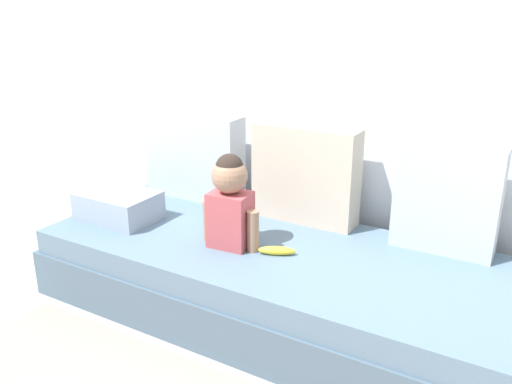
# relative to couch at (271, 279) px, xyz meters

# --- Properties ---
(ground_plane) EXTENTS (12.00, 12.00, 0.00)m
(ground_plane) POSITION_rel_couch_xyz_m (0.00, 0.00, -0.18)
(ground_plane) COLOR #B2ADA3
(back_wall) EXTENTS (5.46, 0.10, 2.58)m
(back_wall) POSITION_rel_couch_xyz_m (0.00, 0.59, 1.11)
(back_wall) COLOR silver
(back_wall) RESTS_ON ground
(couch) EXTENTS (2.26, 0.93, 0.36)m
(couch) POSITION_rel_couch_xyz_m (0.00, 0.00, 0.00)
(couch) COLOR #495F70
(couch) RESTS_ON ground
(throw_pillow_left) EXTENTS (0.59, 0.16, 0.49)m
(throw_pillow_left) POSITION_rel_couch_xyz_m (-0.70, 0.36, 0.43)
(throw_pillow_left) COLOR #B2BCC6
(throw_pillow_left) RESTS_ON couch
(throw_pillow_center) EXTENTS (0.55, 0.16, 0.50)m
(throw_pillow_center) POSITION_rel_couch_xyz_m (0.00, 0.36, 0.43)
(throw_pillow_center) COLOR #C1B29E
(throw_pillow_center) RESTS_ON couch
(throw_pillow_right) EXTENTS (0.45, 0.16, 0.51)m
(throw_pillow_right) POSITION_rel_couch_xyz_m (0.70, 0.36, 0.43)
(throw_pillow_right) COLOR #B2BCC6
(throw_pillow_right) RESTS_ON couch
(toddler) EXTENTS (0.30, 0.16, 0.44)m
(toddler) POSITION_rel_couch_xyz_m (-0.16, -0.10, 0.41)
(toddler) COLOR #B24C51
(toddler) RESTS_ON couch
(banana) EXTENTS (0.17, 0.11, 0.04)m
(banana) POSITION_rel_couch_xyz_m (0.07, -0.08, 0.20)
(banana) COLOR yellow
(banana) RESTS_ON couch
(folded_blanket) EXTENTS (0.40, 0.28, 0.15)m
(folded_blanket) POSITION_rel_couch_xyz_m (-0.85, -0.12, 0.25)
(folded_blanket) COLOR #8E9EB2
(folded_blanket) RESTS_ON couch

